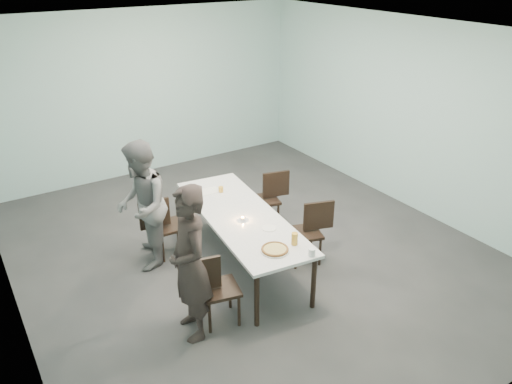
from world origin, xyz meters
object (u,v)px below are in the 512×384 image
chair_near_right (310,228)px  water_tumbler (312,252)px  diner_far (142,206)px  pizza (275,249)px  chair_far_right (269,195)px  table (241,219)px  beer_glass (295,239)px  side_plate (269,228)px  tealight (243,219)px  chair_near_left (212,285)px  chair_far_left (163,223)px  diner_near (190,264)px  amber_tumbler (221,189)px

chair_near_right → water_tumbler: size_ratio=9.67×
diner_far → pizza: 1.92m
chair_far_right → diner_far: (-2.00, 0.00, 0.37)m
chair_far_right → water_tumbler: chair_far_right is taller
table → chair_far_right: bearing=37.5°
beer_glass → diner_far: bearing=126.1°
side_plate → beer_glass: beer_glass is taller
table → diner_far: 1.30m
chair_near_right → water_tumbler: bearing=70.2°
tealight → table: bearing=67.0°
side_plate → chair_far_right: bearing=55.8°
diner_far → side_plate: diner_far is taller
chair_near_left → side_plate: bearing=32.1°
chair_near_left → diner_far: 1.61m
chair_near_left → side_plate: size_ratio=4.83×
chair_far_left → pizza: bearing=-65.1°
diner_far → table: bearing=80.4°
diner_near → chair_near_right: bearing=110.0°
diner_far → side_plate: (1.18, -1.21, -0.12)m
chair_far_left → chair_near_right: 2.00m
chair_far_left → chair_far_right: bearing=1.9°
water_tumbler → chair_far_left: bearing=115.0°
chair_far_left → chair_far_right: same height
chair_near_left → beer_glass: (1.03, -0.12, 0.32)m
chair_near_right → water_tumbler: (-0.66, -0.84, 0.29)m
beer_glass → tealight: bearing=104.3°
tealight → chair_near_right: bearing=-17.0°
chair_near_left → chair_near_right: size_ratio=1.00×
beer_glass → tealight: beer_glass is taller
chair_near_left → side_plate: chair_near_left is taller
chair_far_right → beer_glass: (-0.78, -1.67, 0.32)m
table → beer_glass: (0.15, -0.96, 0.13)m
side_plate → beer_glass: (0.04, -0.47, 0.07)m
diner_near → pizza: diner_near is taller
diner_near → tealight: size_ratio=31.84×
diner_near → chair_near_left: bearing=102.2°
chair_far_right → amber_tumbler: 0.86m
chair_near_left → pizza: bearing=4.4°
diner_near → amber_tumbler: size_ratio=22.29×
table → side_plate: size_ratio=14.92×
table → chair_far_left: chair_far_left is taller
chair_far_right → side_plate: size_ratio=4.83×
chair_near_left → tealight: chair_near_left is taller
table → side_plate: bearing=-78.0°
water_tumbler → tealight: size_ratio=1.61×
chair_near_right → diner_far: diner_far is taller
diner_near → side_plate: 1.32m
table → chair_far_left: 1.11m
chair_far_left → diner_far: bearing=-163.9°
chair_near_right → diner_far: size_ratio=0.50×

